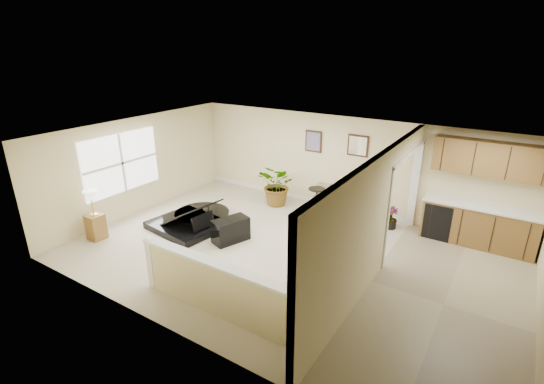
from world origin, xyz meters
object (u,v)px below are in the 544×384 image
Objects in this scene: accent_table at (316,197)px; small_plant at (391,219)px; piano at (189,201)px; loveseat at (341,201)px; palm_plant at (278,185)px; piano_bench at (231,230)px; lamp_stand at (95,219)px.

small_plant is at bearing 1.14° from accent_table.
piano reaches higher than loveseat.
piano reaches higher than palm_plant.
piano_bench is 3.11m from lamp_stand.
palm_plant reaches higher than piano_bench.
palm_plant is 4.66m from lamp_stand.
accent_table reaches higher than small_plant.
piano is 2.56m from palm_plant.
lamp_stand is at bearing -142.91° from small_plant.
accent_table is 0.53× the size of palm_plant.
loveseat is 6.04m from lamp_stand.
palm_plant is (1.13, 2.29, -0.07)m from piano.
lamp_stand is (-2.46, -3.95, -0.08)m from palm_plant.
small_plant is (3.07, 0.23, -0.34)m from palm_plant.
piano_bench is 2.42m from palm_plant.
lamp_stand is at bearing -140.13° from loveseat.
lamp_stand is (-3.54, -4.14, 0.09)m from accent_table.
piano is 1.35× the size of loveseat.
accent_table is (0.86, 2.59, 0.14)m from piano_bench.
lamp_stand reaches higher than loveseat.
loveseat is at bearing 171.60° from small_plant.
small_plant is at bearing 42.61° from piano_bench.
loveseat is 1.33× the size of lamp_stand.
piano_bench is at bearing 3.16° from piano.
accent_table is at bearing 55.77° from piano.
accent_table is 5.45m from lamp_stand.
small_plant reaches higher than piano_bench.
piano_bench is 0.69× the size of lamp_stand.
accent_table is (2.21, 2.49, -0.24)m from piano.
accent_table is at bearing -178.86° from small_plant.
palm_plant is (-0.22, 2.39, 0.30)m from piano_bench.
small_plant is 6.94m from lamp_stand.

